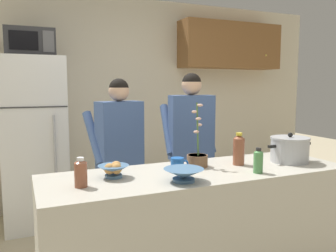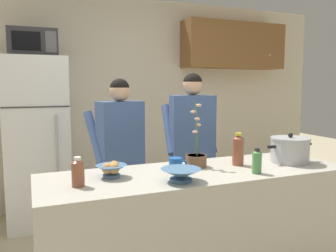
# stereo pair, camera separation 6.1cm
# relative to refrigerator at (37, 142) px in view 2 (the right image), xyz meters

# --- Properties ---
(back_wall_unit) EXTENTS (6.00, 0.48, 2.60)m
(back_wall_unit) POSITION_rel_refrigerator_xyz_m (1.21, 0.42, 0.51)
(back_wall_unit) COLOR beige
(back_wall_unit) RESTS_ON ground
(kitchen_island) EXTENTS (2.13, 0.68, 0.92)m
(kitchen_island) POSITION_rel_refrigerator_xyz_m (0.99, -1.85, -0.44)
(kitchen_island) COLOR #BCB7A8
(kitchen_island) RESTS_ON ground
(refrigerator) EXTENTS (0.64, 0.68, 1.80)m
(refrigerator) POSITION_rel_refrigerator_xyz_m (0.00, 0.00, 0.00)
(refrigerator) COLOR white
(refrigerator) RESTS_ON ground
(microwave) EXTENTS (0.48, 0.37, 0.28)m
(microwave) POSITION_rel_refrigerator_xyz_m (0.00, -0.02, 1.04)
(microwave) COLOR #2D2D30
(microwave) RESTS_ON refrigerator
(person_near_pot) EXTENTS (0.54, 0.48, 1.56)m
(person_near_pot) POSITION_rel_refrigerator_xyz_m (0.68, -0.90, 0.07)
(person_near_pot) COLOR #33384C
(person_near_pot) RESTS_ON ground
(person_by_sink) EXTENTS (0.54, 0.47, 1.62)m
(person_by_sink) POSITION_rel_refrigerator_xyz_m (1.37, -0.97, 0.11)
(person_by_sink) COLOR #33384C
(person_by_sink) RESTS_ON ground
(cooking_pot) EXTENTS (0.40, 0.29, 0.23)m
(cooking_pot) POSITION_rel_refrigerator_xyz_m (1.75, -1.88, 0.12)
(cooking_pot) COLOR #ADAFB5
(cooking_pot) RESTS_ON kitchen_island
(coffee_mug) EXTENTS (0.13, 0.09, 0.10)m
(coffee_mug) POSITION_rel_refrigerator_xyz_m (0.84, -1.81, 0.07)
(coffee_mug) COLOR #1E59B2
(coffee_mug) RESTS_ON kitchen_island
(bread_bowl) EXTENTS (0.20, 0.20, 0.10)m
(bread_bowl) POSITION_rel_refrigerator_xyz_m (0.40, -1.79, 0.07)
(bread_bowl) COLOR #4C7299
(bread_bowl) RESTS_ON kitchen_island
(empty_bowl) EXTENTS (0.25, 0.25, 0.08)m
(empty_bowl) POSITION_rel_refrigerator_xyz_m (0.77, -2.04, 0.07)
(empty_bowl) COLOR #4C7299
(empty_bowl) RESTS_ON kitchen_island
(bottle_near_edge) EXTENTS (0.06, 0.06, 0.17)m
(bottle_near_edge) POSITION_rel_refrigerator_xyz_m (1.32, -2.05, 0.11)
(bottle_near_edge) COLOR #4C8C4C
(bottle_near_edge) RESTS_ON kitchen_island
(bottle_mid_counter) EXTENTS (0.08, 0.08, 0.24)m
(bottle_mid_counter) POSITION_rel_refrigerator_xyz_m (1.34, -1.80, 0.14)
(bottle_mid_counter) COLOR brown
(bottle_mid_counter) RESTS_ON kitchen_island
(bottle_far_corner) EXTENTS (0.07, 0.07, 0.17)m
(bottle_far_corner) POSITION_rel_refrigerator_xyz_m (0.18, -1.91, 0.11)
(bottle_far_corner) COLOR brown
(bottle_far_corner) RESTS_ON kitchen_island
(potted_orchid) EXTENTS (0.15, 0.15, 0.46)m
(potted_orchid) POSITION_rel_refrigerator_xyz_m (1.03, -1.73, 0.09)
(potted_orchid) COLOR brown
(potted_orchid) RESTS_ON kitchen_island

